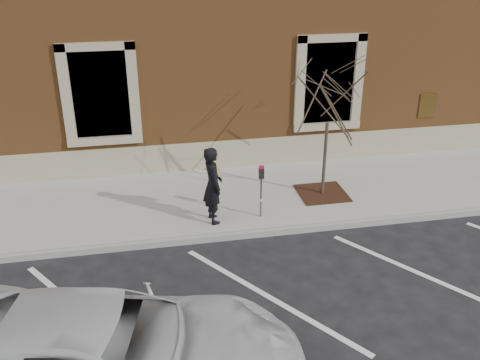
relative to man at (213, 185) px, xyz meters
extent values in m
plane|color=#28282B|center=(0.61, -0.59, -1.04)|extent=(120.00, 120.00, 0.00)
cube|color=#AFAEA5|center=(0.61, 1.16, -0.96)|extent=(40.00, 3.50, 0.15)
cube|color=#9E9E99|center=(0.61, -0.64, -0.96)|extent=(40.00, 0.12, 0.15)
cube|color=brown|center=(0.61, 7.16, 2.96)|extent=(40.00, 8.50, 8.00)
cube|color=tan|center=(0.61, 2.94, -0.49)|extent=(40.00, 0.06, 0.80)
cube|color=black|center=(-2.39, 3.06, 1.36)|extent=(1.40, 0.30, 2.20)
cube|color=tan|center=(-2.39, 2.89, 0.16)|extent=(1.90, 0.20, 0.20)
cube|color=black|center=(3.61, 3.06, 1.36)|extent=(1.40, 0.30, 2.20)
cube|color=tan|center=(3.61, 2.89, 0.16)|extent=(1.90, 0.20, 0.20)
imported|color=black|center=(0.00, 0.00, 0.00)|extent=(0.51, 0.70, 1.77)
cylinder|color=#595B60|center=(1.09, -0.01, -0.41)|extent=(0.04, 0.04, 0.96)
cube|color=black|center=(1.09, -0.01, 0.20)|extent=(0.11, 0.09, 0.25)
cube|color=red|center=(1.09, -0.01, 0.35)|extent=(0.11, 0.08, 0.06)
cube|color=white|center=(1.09, -0.06, -0.45)|extent=(0.05, 0.00, 0.07)
cube|color=#381C12|center=(2.87, 0.84, -0.87)|extent=(1.17, 1.17, 0.03)
cylinder|color=#4C3C2E|center=(2.87, 0.84, 0.05)|extent=(0.08, 0.08, 1.86)
imported|color=silver|center=(-2.17, -4.70, -0.26)|extent=(6.02, 3.73, 1.55)
camera|label=1|loc=(-1.42, -10.54, 5.05)|focal=40.00mm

